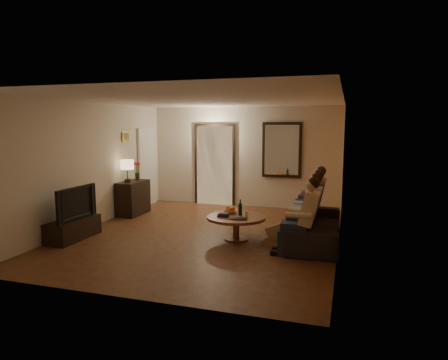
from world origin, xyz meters
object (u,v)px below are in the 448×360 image
(person_a, at_px, (305,220))
(person_d, at_px, (314,200))
(tv_stand, at_px, (73,229))
(bowl, at_px, (230,211))
(sofa, at_px, (315,225))
(tv, at_px, (72,203))
(dresser, at_px, (133,198))
(person_b, at_px, (308,213))
(person_c, at_px, (312,206))
(laptop, at_px, (237,219))
(wine_bottle, at_px, (240,207))
(table_lamp, at_px, (127,171))
(dog, at_px, (280,231))
(coffee_table, at_px, (236,228))

(person_a, xyz_separation_m, person_d, (0.00, 1.80, 0.00))
(person_a, bearing_deg, tv_stand, -176.41)
(person_a, xyz_separation_m, bowl, (-1.49, 0.81, -0.12))
(sofa, xyz_separation_m, bowl, (-1.59, -0.09, 0.16))
(tv, bearing_deg, sofa, -74.95)
(dresser, height_order, person_b, person_b)
(tv, xyz_separation_m, person_c, (4.24, 1.47, -0.09))
(laptop, bearing_deg, tv_stand, -172.90)
(person_d, bearing_deg, tv_stand, -154.01)
(wine_bottle, bearing_deg, bowl, 152.45)
(tv, bearing_deg, dresser, 0.00)
(person_b, distance_m, wine_bottle, 1.26)
(person_c, relative_size, bowl, 4.63)
(table_lamp, bearing_deg, person_c, -6.81)
(person_c, bearing_deg, bowl, -165.17)
(table_lamp, xyz_separation_m, sofa, (4.34, -0.81, -0.75))
(person_d, xyz_separation_m, bowl, (-1.49, -0.99, -0.12))
(bowl, bearing_deg, person_c, 14.83)
(tv_stand, bearing_deg, dog, 10.49)
(coffee_table, xyz_separation_m, wine_bottle, (0.05, 0.10, 0.38))
(person_b, distance_m, laptop, 1.25)
(coffee_table, bearing_deg, person_c, 25.14)
(person_d, xyz_separation_m, dog, (-0.47, -1.37, -0.32))
(person_c, bearing_deg, tv, -160.92)
(sofa, xyz_separation_m, person_b, (-0.10, -0.30, 0.28))
(dog, xyz_separation_m, coffee_table, (-0.84, 0.15, -0.06))
(tv_stand, distance_m, person_c, 4.50)
(tv, relative_size, sofa, 0.49)
(tv_stand, height_order, coffee_table, coffee_table)
(person_b, xyz_separation_m, dog, (-0.47, -0.17, -0.32))
(bowl, height_order, wine_bottle, wine_bottle)
(tv_stand, height_order, person_c, person_c)
(person_a, xyz_separation_m, wine_bottle, (-1.26, 0.69, 0.01))
(person_a, distance_m, bowl, 1.70)
(table_lamp, distance_m, person_b, 4.41)
(person_b, height_order, coffee_table, person_b)
(table_lamp, xyz_separation_m, tv, (0.00, -1.97, -0.38))
(tv_stand, height_order, person_a, person_a)
(person_a, distance_m, person_d, 1.80)
(coffee_table, bearing_deg, dresser, 155.42)
(bowl, distance_m, laptop, 0.57)
(person_a, bearing_deg, dog, 137.58)
(person_b, bearing_deg, laptop, -166.32)
(tv_stand, xyz_separation_m, person_c, (4.24, 1.47, 0.41))
(table_lamp, xyz_separation_m, dog, (3.77, -1.28, -0.79))
(sofa, distance_m, person_c, 0.42)
(tv, xyz_separation_m, laptop, (3.03, 0.57, -0.22))
(dresser, xyz_separation_m, bowl, (2.75, -1.12, 0.08))
(sofa, bearing_deg, tv, 103.67)
(dresser, relative_size, coffee_table, 0.83)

